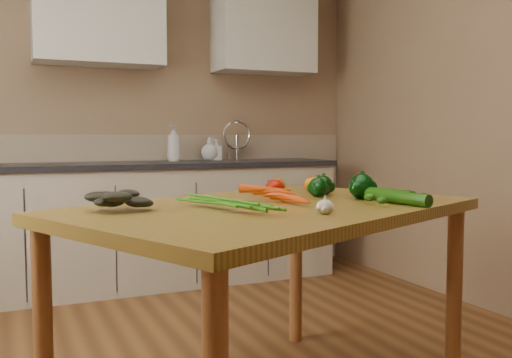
{
  "coord_description": "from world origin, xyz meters",
  "views": [
    {
      "loc": [
        -0.75,
        -1.91,
        1.09
      ],
      "look_at": [
        0.23,
        0.29,
        0.91
      ],
      "focal_mm": 40.0,
      "sensor_mm": 36.0,
      "label": 1
    }
  ],
  "objects": [
    {
      "name": "counter_run",
      "position": [
        0.21,
        2.19,
        0.46
      ],
      "size": [
        2.84,
        0.64,
        1.14
      ],
      "color": "#B8AD9A",
      "rests_on": "ground"
    },
    {
      "name": "carrot_bunch",
      "position": [
        0.14,
        0.03,
        0.87
      ],
      "size": [
        0.35,
        0.32,
        0.08
      ],
      "primitive_type": null,
      "rotation": [
        0.0,
        0.0,
        0.42
      ],
      "color": "#D33E04",
      "rests_on": "table"
    },
    {
      "name": "tomato_c",
      "position": [
        0.55,
        0.37,
        0.86
      ],
      "size": [
        0.08,
        0.08,
        0.07
      ],
      "primitive_type": "ellipsoid",
      "color": "#CC6405",
      "rests_on": "table"
    },
    {
      "name": "leafy_greens",
      "position": [
        -0.38,
        0.1,
        0.88
      ],
      "size": [
        0.22,
        0.2,
        0.11
      ],
      "primitive_type": null,
      "color": "black",
      "rests_on": "table"
    },
    {
      "name": "garlic_bulb",
      "position": [
        0.23,
        -0.27,
        0.85
      ],
      "size": [
        0.06,
        0.06,
        0.05
      ],
      "primitive_type": "ellipsoid",
      "color": "beige",
      "rests_on": "table"
    },
    {
      "name": "zucchini_a",
      "position": [
        0.64,
        -0.09,
        0.86
      ],
      "size": [
        0.09,
        0.23,
        0.06
      ],
      "primitive_type": "cylinder",
      "rotation": [
        1.57,
        0.0,
        0.18
      ],
      "color": "#124106",
      "rests_on": "table"
    },
    {
      "name": "tomato_a",
      "position": [
        0.32,
        0.29,
        0.87
      ],
      "size": [
        0.08,
        0.08,
        0.08
      ],
      "primitive_type": "ellipsoid",
      "color": "#980D02",
      "rests_on": "table"
    },
    {
      "name": "pepper_b",
      "position": [
        0.54,
        0.26,
        0.87
      ],
      "size": [
        0.08,
        0.08,
        0.08
      ],
      "primitive_type": "sphere",
      "color": "black",
      "rests_on": "table"
    },
    {
      "name": "upper_cabinets",
      "position": [
        0.51,
        2.32,
        1.95
      ],
      "size": [
        2.15,
        0.35,
        0.7
      ],
      "color": "silver",
      "rests_on": "room"
    },
    {
      "name": "pepper_c",
      "position": [
        0.61,
        0.06,
        0.88
      ],
      "size": [
        0.1,
        0.1,
        0.1
      ],
      "primitive_type": "sphere",
      "color": "black",
      "rests_on": "table"
    },
    {
      "name": "soap_bottle_a",
      "position": [
        0.43,
        2.28,
        1.04
      ],
      "size": [
        0.15,
        0.15,
        0.27
      ],
      "primitive_type": "imported",
      "rotation": [
        0.0,
        0.0,
        5.36
      ],
      "color": "silver",
      "rests_on": "counter_run"
    },
    {
      "name": "soap_bottle_c",
      "position": [
        0.74,
        2.35,
        0.99
      ],
      "size": [
        0.19,
        0.19,
        0.18
      ],
      "primitive_type": "imported",
      "rotation": [
        0.0,
        0.0,
        1.08
      ],
      "color": "silver",
      "rests_on": "counter_run"
    },
    {
      "name": "pepper_a",
      "position": [
        0.48,
        0.21,
        0.87
      ],
      "size": [
        0.08,
        0.08,
        0.08
      ],
      "primitive_type": "sphere",
      "color": "black",
      "rests_on": "table"
    },
    {
      "name": "table",
      "position": [
        0.18,
        0.04,
        0.74
      ],
      "size": [
        1.81,
        1.53,
        0.83
      ],
      "rotation": [
        0.0,
        0.0,
        0.42
      ],
      "color": "olive",
      "rests_on": "ground"
    },
    {
      "name": "tomato_b",
      "position": [
        0.37,
        0.38,
        0.86
      ],
      "size": [
        0.08,
        0.08,
        0.07
      ],
      "primitive_type": "ellipsoid",
      "color": "#CC6405",
      "rests_on": "table"
    },
    {
      "name": "soap_bottle_b",
      "position": [
        0.79,
        2.34,
        0.98
      ],
      "size": [
        0.09,
        0.09,
        0.17
      ],
      "primitive_type": "imported",
      "rotation": [
        0.0,
        0.0,
        4.55
      ],
      "color": "silver",
      "rests_on": "counter_run"
    },
    {
      "name": "zucchini_b",
      "position": [
        0.64,
        -0.17,
        0.85
      ],
      "size": [
        0.09,
        0.24,
        0.05
      ],
      "primitive_type": "cylinder",
      "rotation": [
        1.57,
        0.0,
        0.18
      ],
      "color": "#124106",
      "rests_on": "table"
    },
    {
      "name": "room",
      "position": [
        0.0,
        0.17,
        1.25
      ],
      "size": [
        4.04,
        5.04,
        2.64
      ],
      "color": "brown",
      "rests_on": "ground"
    }
  ]
}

